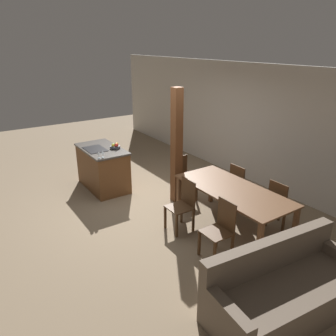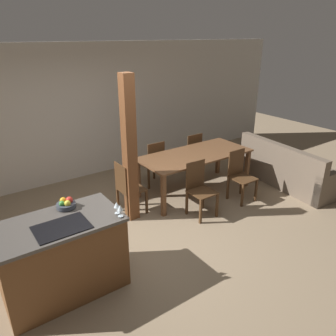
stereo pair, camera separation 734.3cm
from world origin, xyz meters
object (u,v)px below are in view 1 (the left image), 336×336
(dining_chair_near_right, at_px, (220,228))
(timber_post, at_px, (177,147))
(wine_glass_near, at_px, (99,153))
(dining_table, at_px, (232,194))
(dining_chair_far_left, at_px, (240,186))
(kitchen_island, at_px, (103,168))
(fruit_bowl, at_px, (115,146))
(dining_chair_near_left, at_px, (183,204))
(wine_glass_middle, at_px, (103,152))
(couch, at_px, (285,292))
(dining_chair_far_right, at_px, (280,205))
(dining_chair_head_end, at_px, (183,178))

(dining_chair_near_right, relative_size, timber_post, 0.39)
(wine_glass_near, bearing_deg, dining_chair_near_right, 15.21)
(dining_table, relative_size, dining_chair_far_left, 2.32)
(kitchen_island, distance_m, wine_glass_near, 0.90)
(fruit_bowl, bearing_deg, dining_table, 18.24)
(dining_chair_near_left, bearing_deg, dining_chair_near_right, 0.00)
(dining_table, distance_m, dining_chair_far_left, 0.87)
(fruit_bowl, distance_m, timber_post, 1.49)
(wine_glass_middle, distance_m, couch, 4.18)
(fruit_bowl, distance_m, dining_chair_near_right, 3.25)
(kitchen_island, distance_m, fruit_bowl, 0.60)
(dining_chair_far_left, relative_size, dining_chair_far_right, 1.00)
(wine_glass_near, distance_m, couch, 4.19)
(kitchen_island, relative_size, dining_chair_head_end, 1.50)
(dining_table, bearing_deg, dining_chair_head_end, 180.00)
(dining_chair_near_right, bearing_deg, dining_table, 124.46)
(dining_chair_near_right, xyz_separation_m, dining_chair_far_right, (0.00, 1.40, 0.00))
(kitchen_island, bearing_deg, dining_chair_far_right, 28.46)
(kitchen_island, height_order, couch, kitchen_island)
(kitchen_island, bearing_deg, dining_table, 21.40)
(timber_post, bearing_deg, dining_chair_near_right, -15.73)
(couch, distance_m, timber_post, 3.40)
(timber_post, bearing_deg, dining_table, 6.05)
(fruit_bowl, bearing_deg, timber_post, 30.31)
(kitchen_island, height_order, dining_table, kitchen_island)
(couch, bearing_deg, dining_chair_near_left, 92.76)
(dining_table, bearing_deg, wine_glass_middle, -149.23)
(dining_table, distance_m, dining_chair_near_left, 0.87)
(fruit_bowl, bearing_deg, kitchen_island, -128.06)
(dining_chair_near_left, bearing_deg, dining_table, 55.54)
(dining_chair_far_right, height_order, dining_chair_head_end, same)
(couch, bearing_deg, dining_table, 71.02)
(fruit_bowl, xyz_separation_m, dining_chair_near_right, (3.21, 0.20, -0.51))
(dining_chair_far_left, bearing_deg, couch, 146.15)
(dining_chair_near_left, distance_m, dining_chair_near_right, 0.96)
(fruit_bowl, bearing_deg, dining_chair_near_right, 3.57)
(dining_table, bearing_deg, wine_glass_near, -147.73)
(wine_glass_near, bearing_deg, dining_chair_near_left, 22.52)
(wine_glass_near, xyz_separation_m, dining_chair_head_end, (0.86, 1.45, -0.57))
(fruit_bowl, bearing_deg, dining_chair_far_left, 35.39)
(kitchen_island, bearing_deg, couch, 4.06)
(timber_post, bearing_deg, dining_chair_far_left, 41.20)
(fruit_bowl, relative_size, dining_chair_far_right, 0.24)
(dining_chair_far_left, xyz_separation_m, couch, (2.25, -1.51, -0.19))
(wine_glass_near, relative_size, dining_chair_near_left, 0.15)
(couch, xyz_separation_m, timber_post, (-3.22, 0.66, 0.87))
(fruit_bowl, xyz_separation_m, dining_chair_far_right, (3.21, 1.60, -0.51))
(dining_chair_far_right, bearing_deg, dining_chair_far_left, 0.00)
(dining_chair_far_left, xyz_separation_m, dining_chair_head_end, (-0.96, -0.70, 0.00))
(dining_chair_near_right, distance_m, couch, 1.31)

